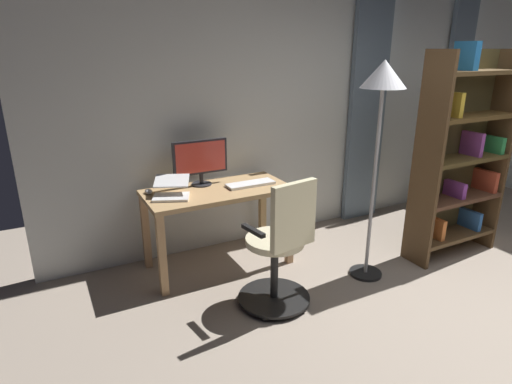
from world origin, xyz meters
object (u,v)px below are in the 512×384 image
at_px(computer_mouse, 149,191).
at_px(computer_keyboard, 251,184).
at_px(computer_monitor, 200,159).
at_px(floor_lamp, 382,95).
at_px(bookshelf, 458,157).
at_px(laptop, 171,191).
at_px(desk, 218,201).
at_px(office_chair, 280,250).

bearing_deg(computer_mouse, computer_keyboard, 167.30).
relative_size(computer_monitor, floor_lamp, 0.27).
height_order(bookshelf, floor_lamp, bookshelf).
height_order(laptop, floor_lamp, floor_lamp).
bearing_deg(computer_monitor, computer_mouse, 3.09).
relative_size(desk, laptop, 3.23).
bearing_deg(computer_mouse, desk, 164.21).
distance_m(office_chair, computer_monitor, 1.14).
xyz_separation_m(office_chair, floor_lamp, (-0.91, -0.06, 1.07)).
bearing_deg(laptop, computer_monitor, -126.50).
xyz_separation_m(desk, computer_keyboard, (-0.30, 0.04, 0.12)).
distance_m(computer_mouse, bookshelf, 2.79).
xyz_separation_m(desk, computer_monitor, (0.08, -0.18, 0.34)).
relative_size(computer_monitor, laptop, 1.27).
height_order(computer_monitor, bookshelf, bookshelf).
height_order(office_chair, bookshelf, bookshelf).
height_order(laptop, bookshelf, bookshelf).
relative_size(computer_mouse, bookshelf, 0.05).
height_order(office_chair, laptop, office_chair).
height_order(desk, floor_lamp, floor_lamp).
relative_size(laptop, computer_mouse, 3.88).
bearing_deg(desk, laptop, 1.61).
bearing_deg(laptop, computer_keyboard, -158.82).
xyz_separation_m(office_chair, laptop, (0.56, -0.81, 0.30)).
relative_size(computer_keyboard, laptop, 1.12).
xyz_separation_m(computer_keyboard, laptop, (0.71, -0.03, 0.04)).
xyz_separation_m(desk, laptop, (0.41, 0.01, 0.16)).
relative_size(office_chair, computer_monitor, 2.08).
xyz_separation_m(laptop, bookshelf, (-2.48, 0.74, 0.16)).
distance_m(computer_monitor, computer_keyboard, 0.49).
bearing_deg(bookshelf, computer_keyboard, -22.07).
bearing_deg(computer_monitor, desk, 112.48).
distance_m(desk, bookshelf, 2.23).
height_order(desk, office_chair, office_chair).
xyz_separation_m(computer_keyboard, computer_mouse, (0.86, -0.19, 0.01)).
xyz_separation_m(office_chair, computer_mouse, (0.70, -0.98, 0.27)).
bearing_deg(floor_lamp, computer_monitor, -39.66).
height_order(desk, bookshelf, bookshelf).
relative_size(computer_keyboard, floor_lamp, 0.24).
distance_m(laptop, floor_lamp, 1.82).
bearing_deg(floor_lamp, computer_keyboard, -43.67).
distance_m(computer_keyboard, bookshelf, 1.92).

